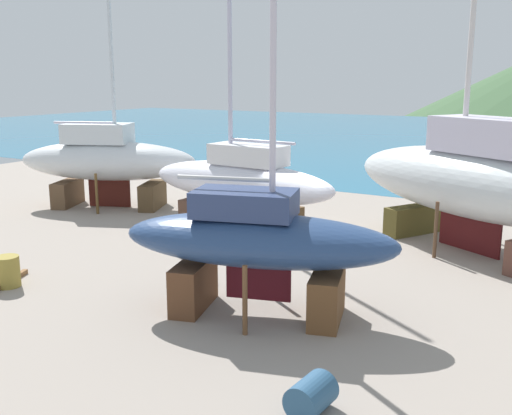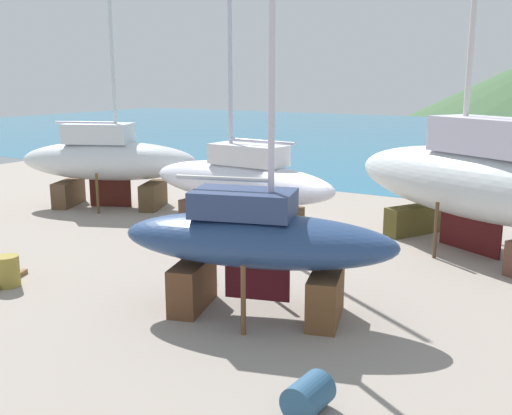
% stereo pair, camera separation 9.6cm
% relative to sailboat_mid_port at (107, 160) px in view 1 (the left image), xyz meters
% --- Properties ---
extents(ground_plane, '(52.63, 52.63, 0.00)m').
position_rel_sailboat_mid_port_xyz_m(ground_plane, '(10.18, -4.45, -2.12)').
color(ground_plane, gray).
extents(sea_water, '(136.87, 62.61, 0.01)m').
position_rel_sailboat_mid_port_xyz_m(sea_water, '(10.18, 40.01, -2.12)').
color(sea_water, teal).
rests_on(sea_water, ground).
extents(sailboat_mid_port, '(8.45, 5.57, 12.23)m').
position_rel_sailboat_mid_port_xyz_m(sailboat_mid_port, '(0.00, 0.00, 0.00)').
color(sailboat_mid_port, brown).
rests_on(sailboat_mid_port, ground).
extents(sailboat_small_center, '(8.11, 2.66, 11.57)m').
position_rel_sailboat_mid_port_xyz_m(sailboat_small_center, '(7.53, -0.79, -0.19)').
color(sailboat_small_center, '#4F3629').
rests_on(sailboat_small_center, ground).
extents(sailboat_large_starboard, '(10.55, 7.69, 15.40)m').
position_rel_sailboat_mid_port_xyz_m(sailboat_large_starboard, '(15.59, 0.95, 0.30)').
color(sailboat_large_starboard, brown).
rests_on(sailboat_large_starboard, ground).
extents(sailboat_far_slipway, '(7.16, 4.12, 12.17)m').
position_rel_sailboat_mid_port_xyz_m(sailboat_far_slipway, '(12.17, -7.43, -0.26)').
color(sailboat_far_slipway, brown).
rests_on(sailboat_far_slipway, ground).
extents(barrel_tipped_center, '(0.71, 0.92, 0.65)m').
position_rel_sailboat_mid_port_xyz_m(barrel_tipped_center, '(15.25, -10.82, -1.80)').
color(barrel_tipped_center, '#2A5173').
rests_on(barrel_tipped_center, ground).
extents(barrel_rust_mid, '(0.93, 0.93, 0.88)m').
position_rel_sailboat_mid_port_xyz_m(barrel_rust_mid, '(5.14, -9.28, -1.68)').
color(barrel_rust_mid, olive).
rests_on(barrel_rust_mid, ground).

